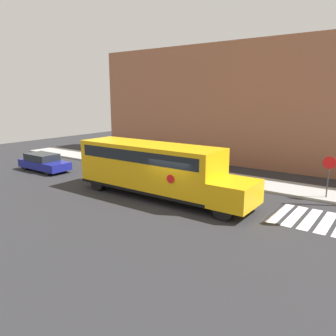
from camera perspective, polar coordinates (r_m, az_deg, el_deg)
ground_plane at (r=17.60m, az=1.50°, el=-6.43°), size 60.00×60.00×0.00m
sidewalk_strip at (r=23.02m, az=10.70°, el=-1.90°), size 44.00×3.00×0.15m
building_backdrop at (r=28.36m, az=16.85°, el=10.46°), size 32.00×4.00×9.94m
crosswalk_stripes at (r=16.87m, az=27.05°, el=-8.69°), size 5.40×3.20×0.01m
school_bus at (r=18.61m, az=-2.32°, el=0.17°), size 10.77×2.57×3.03m
parked_car at (r=27.11m, az=-20.84°, el=0.95°), size 4.47×1.75×1.33m
stop_sign at (r=20.04m, az=26.20°, el=-0.50°), size 0.70×0.10×2.48m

